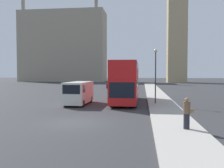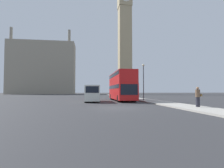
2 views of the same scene
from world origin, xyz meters
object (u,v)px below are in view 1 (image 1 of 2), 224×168
at_px(red_double_decker_bus, 126,80).
at_px(pedestrian, 187,113).
at_px(white_van, 79,92).
at_px(street_lamp, 156,68).
at_px(parked_sedan, 112,85).

relative_size(red_double_decker_bus, pedestrian, 6.24).
bearing_deg(pedestrian, white_van, 129.36).
distance_m(street_lamp, parked_sedan, 28.69).
bearing_deg(pedestrian, street_lamp, 95.53).
bearing_deg(white_van, parked_sedan, 89.99).
relative_size(white_van, parked_sedan, 1.20).
height_order(white_van, parked_sedan, white_van).
relative_size(pedestrian, parked_sedan, 0.37).
bearing_deg(parked_sedan, white_van, -90.01).
xyz_separation_m(street_lamp, parked_sedan, (-7.86, 27.42, -3.12)).
bearing_deg(red_double_decker_bus, parked_sedan, 100.40).
bearing_deg(pedestrian, parked_sedan, 102.96).
distance_m(white_van, parked_sedan, 28.08).
height_order(pedestrian, parked_sedan, pedestrian).
distance_m(white_van, street_lamp, 8.29).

